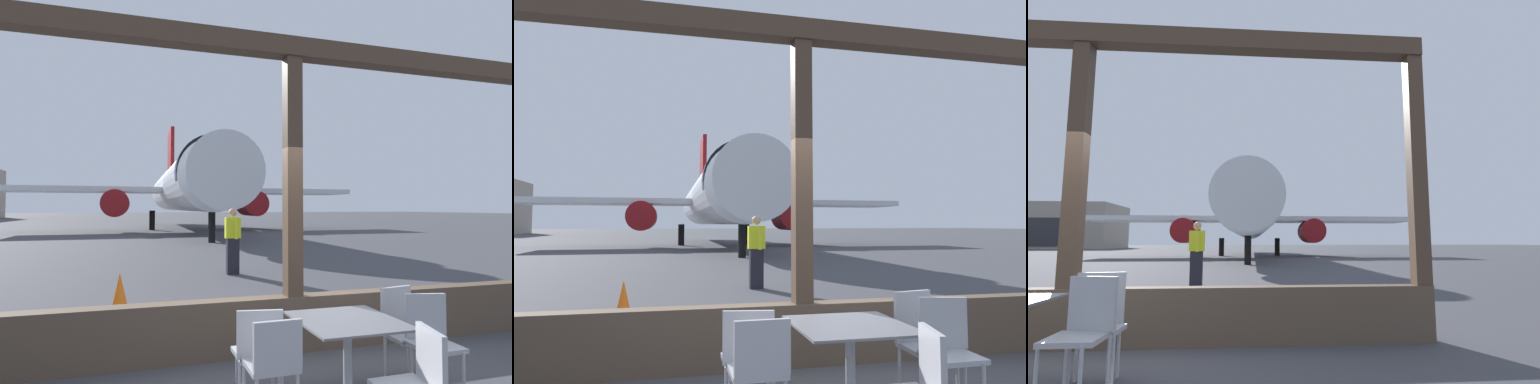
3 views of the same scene
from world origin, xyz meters
The scene contains 7 objects.
ground_plane centered at (0.00, 40.00, 0.00)m, with size 220.00×220.00×0.00m, color #424247.
window_frame centered at (0.00, 0.00, 1.35)m, with size 8.63×0.24×3.88m.
cafe_chair_aisle_left centered at (0.81, -1.48, 0.55)m, with size 0.45×0.45×0.92m.
cafe_chair_side_extra centered at (0.77, -1.12, 0.54)m, with size 0.45×0.45×0.92m.
airplane centered at (1.88, 27.27, 3.35)m, with size 26.52×30.57×10.20m.
ground_crew_worker centered at (0.62, 5.88, 0.90)m, with size 0.40×0.56×1.74m.
distant_hangar centered at (-36.66, 71.43, 4.14)m, with size 25.62×13.92×8.28m.
Camera 3 is at (2.11, -4.67, 1.20)m, focal length 26.72 mm.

